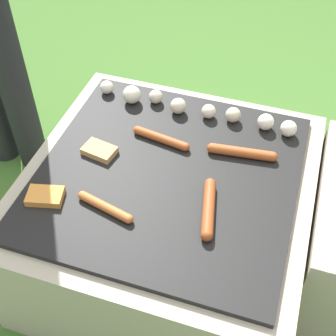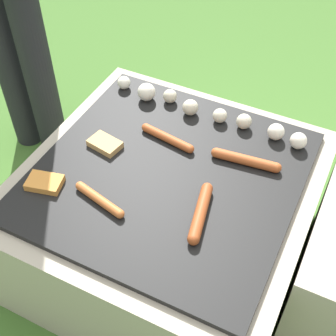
% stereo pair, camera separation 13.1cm
% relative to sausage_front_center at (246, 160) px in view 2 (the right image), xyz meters
% --- Properties ---
extents(ground_plane, '(14.00, 14.00, 0.00)m').
position_rel_sausage_front_center_xyz_m(ground_plane, '(-0.18, -0.13, -0.44)').
color(ground_plane, '#3D6628').
extents(grill, '(0.82, 0.82, 0.42)m').
position_rel_sausage_front_center_xyz_m(grill, '(-0.18, -0.13, -0.23)').
color(grill, '#A89E8C').
rests_on(grill, ground_plane).
extents(sausage_front_center, '(0.21, 0.05, 0.03)m').
position_rel_sausage_front_center_xyz_m(sausage_front_center, '(0.00, 0.00, 0.00)').
color(sausage_front_center, '#A34C23').
rests_on(sausage_front_center, grill).
extents(sausage_front_left, '(0.07, 0.20, 0.03)m').
position_rel_sausage_front_center_xyz_m(sausage_front_left, '(-0.04, -0.23, 0.00)').
color(sausage_front_left, '#93421E').
rests_on(sausage_front_left, grill).
extents(sausage_front_right, '(0.19, 0.05, 0.03)m').
position_rel_sausage_front_center_xyz_m(sausage_front_right, '(-0.24, -0.01, -0.00)').
color(sausage_front_right, '#A34C23').
rests_on(sausage_front_right, grill).
extents(sausage_mid_left, '(0.17, 0.06, 0.02)m').
position_rel_sausage_front_center_xyz_m(sausage_mid_left, '(-0.30, -0.31, -0.00)').
color(sausage_mid_left, '#B7602D').
rests_on(sausage_mid_left, grill).
extents(bread_slice_left, '(0.11, 0.09, 0.02)m').
position_rel_sausage_front_center_xyz_m(bread_slice_left, '(-0.47, -0.32, -0.00)').
color(bread_slice_left, '#D18438').
rests_on(bread_slice_left, grill).
extents(bread_slice_center, '(0.10, 0.08, 0.02)m').
position_rel_sausage_front_center_xyz_m(bread_slice_center, '(-0.40, -0.12, -0.00)').
color(bread_slice_center, tan).
rests_on(bread_slice_center, grill).
extents(mushroom_row, '(0.66, 0.07, 0.06)m').
position_rel_sausage_front_center_xyz_m(mushroom_row, '(-0.19, 0.14, 0.01)').
color(mushroom_row, silver).
rests_on(mushroom_row, grill).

